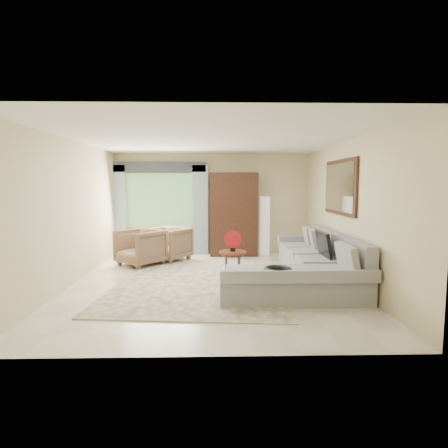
{
  "coord_description": "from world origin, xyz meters",
  "views": [
    {
      "loc": [
        0.08,
        -6.76,
        1.8
      ],
      "look_at": [
        0.25,
        0.35,
        1.05
      ],
      "focal_mm": 30.0,
      "sensor_mm": 36.0,
      "label": 1
    }
  ],
  "objects_px": {
    "potted_plant": "(136,248)",
    "floor_lamp": "(264,226)",
    "armchair_left": "(140,247)",
    "armchair_right": "(169,244)",
    "sectional_sofa": "(310,269)",
    "tv_screen": "(324,244)",
    "armoire": "(234,214)",
    "coffee_table": "(233,264)"
  },
  "relations": [
    {
      "from": "floor_lamp",
      "to": "coffee_table",
      "type": "bearing_deg",
      "value": -110.64
    },
    {
      "from": "coffee_table",
      "to": "armchair_right",
      "type": "bearing_deg",
      "value": 129.0
    },
    {
      "from": "armchair_right",
      "to": "armoire",
      "type": "relative_size",
      "value": 0.41
    },
    {
      "from": "armchair_right",
      "to": "potted_plant",
      "type": "height_order",
      "value": "armchair_right"
    },
    {
      "from": "armchair_right",
      "to": "potted_plant",
      "type": "distance_m",
      "value": 0.87
    },
    {
      "from": "armoire",
      "to": "armchair_right",
      "type": "bearing_deg",
      "value": -158.01
    },
    {
      "from": "coffee_table",
      "to": "potted_plant",
      "type": "bearing_deg",
      "value": 138.74
    },
    {
      "from": "potted_plant",
      "to": "floor_lamp",
      "type": "xyz_separation_m",
      "value": [
        3.21,
        0.49,
        0.5
      ]
    },
    {
      "from": "armchair_right",
      "to": "potted_plant",
      "type": "relative_size",
      "value": 1.74
    },
    {
      "from": "potted_plant",
      "to": "floor_lamp",
      "type": "distance_m",
      "value": 3.29
    },
    {
      "from": "tv_screen",
      "to": "potted_plant",
      "type": "height_order",
      "value": "tv_screen"
    },
    {
      "from": "coffee_table",
      "to": "armoire",
      "type": "height_order",
      "value": "armoire"
    },
    {
      "from": "armchair_left",
      "to": "floor_lamp",
      "type": "distance_m",
      "value": 3.22
    },
    {
      "from": "sectional_sofa",
      "to": "armchair_right",
      "type": "height_order",
      "value": "sectional_sofa"
    },
    {
      "from": "armoire",
      "to": "floor_lamp",
      "type": "relative_size",
      "value": 1.4
    },
    {
      "from": "tv_screen",
      "to": "potted_plant",
      "type": "xyz_separation_m",
      "value": [
        -3.91,
        2.39,
        -0.47
      ]
    },
    {
      "from": "tv_screen",
      "to": "armoire",
      "type": "xyz_separation_m",
      "value": [
        -1.5,
        2.82,
        0.33
      ]
    },
    {
      "from": "coffee_table",
      "to": "potted_plant",
      "type": "height_order",
      "value": "coffee_table"
    },
    {
      "from": "potted_plant",
      "to": "armoire",
      "type": "height_order",
      "value": "armoire"
    },
    {
      "from": "sectional_sofa",
      "to": "armchair_left",
      "type": "height_order",
      "value": "sectional_sofa"
    },
    {
      "from": "sectional_sofa",
      "to": "floor_lamp",
      "type": "bearing_deg",
      "value": 98.33
    },
    {
      "from": "sectional_sofa",
      "to": "tv_screen",
      "type": "bearing_deg",
      "value": 16.47
    },
    {
      "from": "armoire",
      "to": "floor_lamp",
      "type": "distance_m",
      "value": 0.86
    },
    {
      "from": "tv_screen",
      "to": "coffee_table",
      "type": "bearing_deg",
      "value": 166.42
    },
    {
      "from": "coffee_table",
      "to": "armoire",
      "type": "relative_size",
      "value": 0.25
    },
    {
      "from": "sectional_sofa",
      "to": "coffee_table",
      "type": "bearing_deg",
      "value": 160.9
    },
    {
      "from": "armchair_left",
      "to": "armchair_right",
      "type": "distance_m",
      "value": 0.79
    },
    {
      "from": "coffee_table",
      "to": "potted_plant",
      "type": "xyz_separation_m",
      "value": [
        -2.28,
        2.0,
        -0.03
      ]
    },
    {
      "from": "armchair_left",
      "to": "floor_lamp",
      "type": "relative_size",
      "value": 0.59
    },
    {
      "from": "tv_screen",
      "to": "floor_lamp",
      "type": "bearing_deg",
      "value": 103.67
    },
    {
      "from": "armchair_left",
      "to": "coffee_table",
      "type": "bearing_deg",
      "value": 9.56
    },
    {
      "from": "sectional_sofa",
      "to": "armoire",
      "type": "distance_m",
      "value": 3.24
    },
    {
      "from": "coffee_table",
      "to": "potted_plant",
      "type": "relative_size",
      "value": 1.06
    },
    {
      "from": "sectional_sofa",
      "to": "potted_plant",
      "type": "xyz_separation_m",
      "value": [
        -3.65,
        2.47,
        -0.03
      ]
    },
    {
      "from": "coffee_table",
      "to": "armchair_right",
      "type": "height_order",
      "value": "armchair_right"
    },
    {
      "from": "armchair_left",
      "to": "floor_lamp",
      "type": "height_order",
      "value": "floor_lamp"
    },
    {
      "from": "armchair_left",
      "to": "armchair_right",
      "type": "xyz_separation_m",
      "value": [
        0.56,
        0.55,
        -0.01
      ]
    },
    {
      "from": "coffee_table",
      "to": "floor_lamp",
      "type": "relative_size",
      "value": 0.35
    },
    {
      "from": "armchair_right",
      "to": "floor_lamp",
      "type": "height_order",
      "value": "floor_lamp"
    },
    {
      "from": "sectional_sofa",
      "to": "coffee_table",
      "type": "height_order",
      "value": "sectional_sofa"
    },
    {
      "from": "armchair_left",
      "to": "potted_plant",
      "type": "bearing_deg",
      "value": 150.52
    },
    {
      "from": "armchair_left",
      "to": "armchair_right",
      "type": "bearing_deg",
      "value": 85.33
    }
  ]
}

